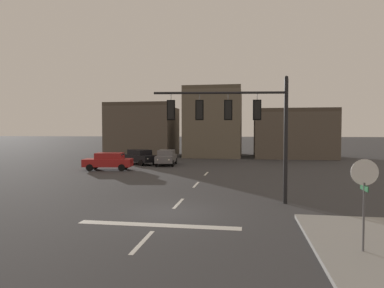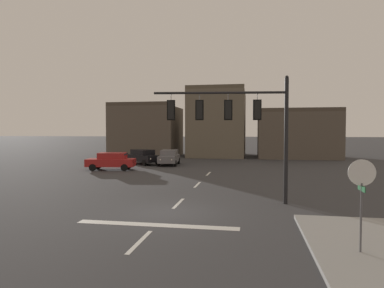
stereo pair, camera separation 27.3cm
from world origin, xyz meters
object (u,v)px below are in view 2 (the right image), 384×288
(car_lot_nearside, at_px, (111,161))
(car_lot_middle, at_px, (143,156))
(signal_mast_near_side, at_px, (239,118))
(car_lot_farside, at_px, (169,157))
(stop_sign, at_px, (362,183))

(car_lot_nearside, bearing_deg, car_lot_middle, 77.80)
(car_lot_middle, bearing_deg, signal_mast_near_side, -59.01)
(car_lot_nearside, relative_size, car_lot_farside, 1.01)
(car_lot_middle, height_order, car_lot_farside, same)
(car_lot_farside, bearing_deg, stop_sign, -64.64)
(signal_mast_near_side, xyz_separation_m, stop_sign, (3.76, -6.79, -2.15))
(car_lot_nearside, bearing_deg, signal_mast_near_side, -45.91)
(car_lot_nearside, bearing_deg, car_lot_farside, 52.20)
(car_lot_farside, bearing_deg, car_lot_nearside, -127.80)
(signal_mast_near_side, bearing_deg, car_lot_farside, 113.95)
(signal_mast_near_side, height_order, car_lot_farside, signal_mast_near_side)
(stop_sign, bearing_deg, signal_mast_near_side, 118.96)
(car_lot_middle, bearing_deg, car_lot_farside, -4.96)
(car_lot_nearside, distance_m, car_lot_middle, 5.82)
(stop_sign, height_order, car_lot_farside, stop_sign)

